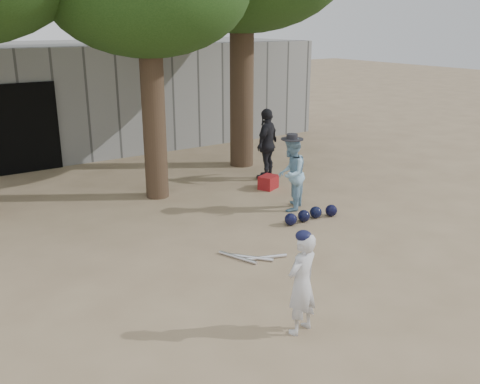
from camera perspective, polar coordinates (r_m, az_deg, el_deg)
ground at (r=8.01m, az=0.42°, el=-9.05°), size 70.00×70.00×0.00m
boy_player at (r=6.48m, az=6.60°, el=-9.69°), size 0.53×0.40×1.29m
spectator_blue at (r=10.59m, az=5.46°, el=1.91°), size 0.91×0.88×1.47m
spectator_dark at (r=12.67m, az=2.90°, el=5.13°), size 1.06×0.86×1.69m
red_bag at (r=12.06m, az=3.04°, el=1.05°), size 0.51×0.46×0.30m
back_building at (r=16.87m, az=-20.02°, el=9.53°), size 16.00×5.24×3.00m
helmet_row at (r=10.23m, az=7.55°, el=-2.38°), size 1.19×0.32×0.23m
bat_pile at (r=8.57m, az=1.22°, el=-6.99°), size 0.86×0.76×0.06m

